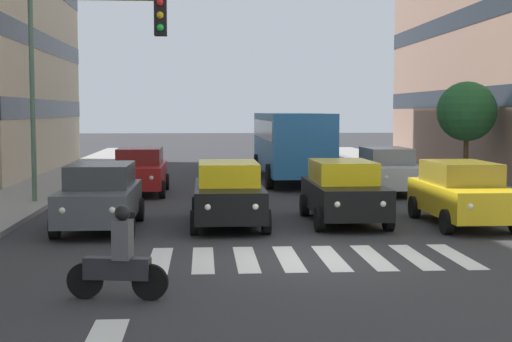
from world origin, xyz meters
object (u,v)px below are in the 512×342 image
car_2 (229,193)px  bus_behind_traffic (290,139)px  car_row2_1 (140,170)px  motorcycle_with_rider (119,261)px  car_0 (462,193)px  traffic_light_gantry (25,82)px  street_lamp_right (49,57)px  car_1 (343,191)px  car_row2_0 (387,170)px  car_3 (100,196)px  street_tree_2 (467,112)px

car_2 → bus_behind_traffic: size_ratio=0.42×
car_2 → bus_behind_traffic: bearing=-103.8°
car_row2_1 → motorcycle_with_rider: 15.90m
car_0 → traffic_light_gantry: 11.88m
motorcycle_with_rider → street_lamp_right: street_lamp_right is taller
motorcycle_with_rider → car_1: bearing=-122.9°
car_row2_0 → traffic_light_gantry: size_ratio=0.81×
bus_behind_traffic → car_3: bearing=63.9°
motorcycle_with_rider → bus_behind_traffic: bearing=-104.2°
car_row2_0 → traffic_light_gantry: traffic_light_gantry is taller
car_row2_1 → street_tree_2: bearing=-173.0°
street_tree_2 → car_row2_0: bearing=29.3°
car_2 → car_3: size_ratio=1.00×
car_1 → motorcycle_with_rider: 9.70m
street_lamp_right → street_tree_2: street_lamp_right is taller
car_2 → traffic_light_gantry: (4.12, 5.21, 2.78)m
car_row2_1 → car_row2_0: bearing=176.7°
car_row2_1 → traffic_light_gantry: size_ratio=0.81×
car_3 → car_row2_0: bearing=-140.7°
car_1 → street_tree_2: (-6.82, -9.33, 2.19)m
car_1 → bus_behind_traffic: bearing=-90.0°
bus_behind_traffic → traffic_light_gantry: traffic_light_gantry is taller
car_row2_0 → motorcycle_with_rider: (8.30, 15.33, -0.24)m
motorcycle_with_rider → street_tree_2: bearing=-124.7°
car_1 → car_2: bearing=5.5°
car_2 → bus_behind_traffic: 13.46m
car_1 → bus_behind_traffic: bus_behind_traffic is taller
car_2 → car_3: 3.40m
car_2 → motorcycle_with_rider: (2.07, 7.82, -0.24)m
car_1 → street_lamp_right: street_lamp_right is taller
car_row2_0 → car_row2_1: (9.28, -0.53, 0.00)m
car_0 → traffic_light_gantry: traffic_light_gantry is taller
traffic_light_gantry → car_1: bearing=-143.0°
traffic_light_gantry → street_tree_2: bearing=-133.6°
motorcycle_with_rider → street_lamp_right: 13.80m
car_2 → street_tree_2: size_ratio=1.07×
street_tree_2 → car_1: bearing=53.8°
street_lamp_right → bus_behind_traffic: bearing=-137.2°
car_0 → car_2: (6.34, -0.32, 0.00)m
bus_behind_traffic → motorcycle_with_rider: bearing=75.8°
car_row2_0 → street_tree_2: (-3.79, -2.13, 2.19)m
bus_behind_traffic → street_tree_2: 7.72m
car_3 → car_row2_0: 12.42m
car_3 → car_row2_0: same height
bus_behind_traffic → traffic_light_gantry: 19.75m
car_1 → street_lamp_right: 10.72m
traffic_light_gantry → street_lamp_right: size_ratio=0.72×
car_row2_1 → street_lamp_right: street_lamp_right is taller
car_row2_0 → street_lamp_right: size_ratio=0.58×
car_1 → traffic_light_gantry: (7.32, 5.52, 2.78)m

